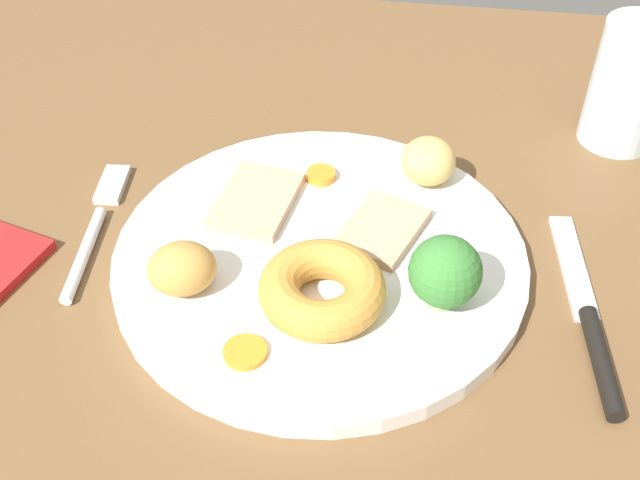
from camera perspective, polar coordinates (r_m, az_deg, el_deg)
The scene contains 13 objects.
dining_table at distance 59.10cm, azimuth -2.99°, elevation -2.04°, with size 120.00×84.00×3.60cm, color brown.
dinner_plate at distance 56.24cm, azimuth -0.00°, elevation -1.27°, with size 29.61×29.61×1.40cm, color white.
meat_slice_main at distance 57.01cm, azimuth 4.58°, elevation 0.81°, with size 6.84×4.91×0.80cm, color tan.
meat_slice_under at distance 59.49cm, azimuth -4.69°, elevation 2.90°, with size 7.82×5.43×0.80cm, color tan.
yorkshire_pudding at distance 51.14cm, azimuth 0.16°, elevation -3.60°, with size 8.45×8.45×2.75cm, color #C68938.
roast_potato_left at distance 52.74cm, azimuth -10.06°, elevation -2.07°, with size 4.64×4.06×3.52cm, color #BC8C42.
roast_potato_right at distance 61.40cm, azimuth 7.92°, elevation 5.74°, with size 4.27×4.40×3.64cm, color #D8B260.
carrot_coin_front at distance 61.82cm, azimuth 0.07°, elevation 4.76°, with size 2.29×2.29×0.67cm, color orange.
carrot_coin_back at distance 49.39cm, azimuth -5.62°, elevation -8.16°, with size 2.79×2.79×0.41cm, color orange.
broccoli_floret at distance 50.65cm, azimuth 9.13°, elevation -2.34°, with size 4.80×4.80×5.42cm.
fork at distance 61.82cm, azimuth -16.03°, elevation 1.17°, with size 2.88×15.32×0.90cm.
knife at distance 55.23cm, azimuth 19.12°, elevation -5.78°, with size 3.24×18.55×1.20cm.
water_glass at distance 70.78cm, azimuth 21.73°, elevation 10.51°, with size 6.43×6.43×10.78cm, color silver.
Camera 1 is at (9.15, -41.00, 43.37)cm, focal length 43.76 mm.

